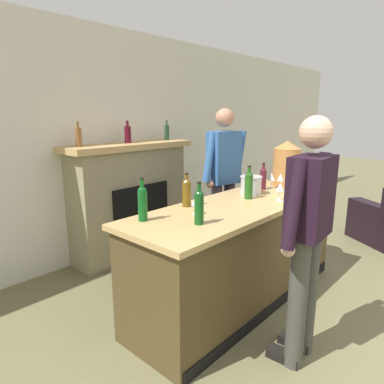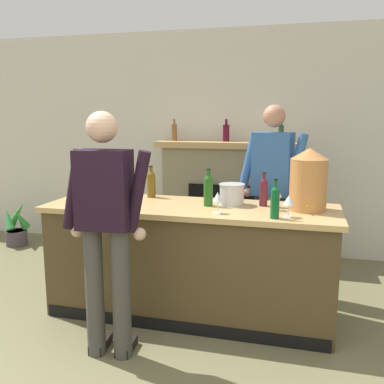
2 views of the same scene
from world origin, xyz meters
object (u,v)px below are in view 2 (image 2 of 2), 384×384
object	(u,v)px
wine_glass_front_right	(277,193)
person_bartender	(272,190)
wine_glass_back_row	(218,198)
wine_glass_mid_counter	(276,195)
ice_bucket_steel	(232,194)
wine_bottle_merlot_tall	(275,201)
wine_glass_by_dispenser	(289,201)
wine_bottle_rose_blush	(99,180)
potted_plant_corner	(16,228)
wine_bottle_chardonnay_pale	(151,183)
wine_bottle_burgundy_dark	(103,188)
person_customer	(106,226)
copper_dispenser	(308,179)
fireplace_stone	(226,198)
wine_glass_front_left	(130,189)
wine_bottle_cabernet_heavy	(208,189)
wine_bottle_port_short	(264,191)

from	to	relation	value
wine_glass_front_right	person_bartender	bearing A→B (deg)	98.61
wine_glass_back_row	wine_glass_mid_counter	bearing A→B (deg)	27.75
ice_bucket_steel	wine_bottle_merlot_tall	size ratio (longest dim) A/B	0.74
person_bartender	wine_glass_by_dispenser	xyz separation A→B (m)	(0.19, -0.90, 0.08)
wine_glass_mid_counter	wine_glass_front_right	world-z (taller)	wine_glass_mid_counter
wine_bottle_rose_blush	wine_glass_front_right	xyz separation A→B (m)	(1.67, -0.13, -0.03)
potted_plant_corner	wine_glass_by_dispenser	world-z (taller)	wine_glass_by_dispenser
person_bartender	wine_bottle_rose_blush	size ratio (longest dim) A/B	5.51
wine_bottle_chardonnay_pale	wine_glass_by_dispenser	bearing A→B (deg)	-21.16
wine_bottle_chardonnay_pale	wine_glass_back_row	bearing A→B (deg)	-34.43
wine_bottle_burgundy_dark	person_customer	bearing A→B (deg)	-62.22
wine_bottle_rose_blush	wine_glass_front_right	world-z (taller)	wine_bottle_rose_blush
ice_bucket_steel	wine_glass_by_dispenser	size ratio (longest dim) A/B	1.30
wine_glass_back_row	copper_dispenser	bearing A→B (deg)	23.51
wine_bottle_chardonnay_pale	wine_bottle_rose_blush	distance (m)	0.52
fireplace_stone	person_bartender	world-z (taller)	person_bartender
person_bartender	wine_glass_front_right	distance (m)	0.59
fireplace_stone	wine_glass_mid_counter	xyz separation A→B (m)	(0.70, -1.67, 0.38)
wine_bottle_rose_blush	wine_glass_front_left	size ratio (longest dim) A/B	2.18
potted_plant_corner	wine_bottle_burgundy_dark	size ratio (longest dim) A/B	1.85
wine_bottle_merlot_tall	wine_glass_front_right	world-z (taller)	wine_bottle_merlot_tall
wine_glass_front_left	wine_bottle_burgundy_dark	bearing A→B (deg)	-133.39
wine_bottle_cabernet_heavy	wine_glass_front_left	distance (m)	0.72
wine_bottle_port_short	wine_bottle_cabernet_heavy	size ratio (longest dim) A/B	0.90
wine_glass_mid_counter	wine_glass_by_dispenser	world-z (taller)	wine_glass_mid_counter
wine_bottle_port_short	wine_glass_by_dispenser	bearing A→B (deg)	-58.50
potted_plant_corner	wine_bottle_port_short	size ratio (longest dim) A/B	2.04
potted_plant_corner	wine_bottle_rose_blush	distance (m)	2.29
fireplace_stone	wine_glass_front_left	bearing A→B (deg)	-109.53
potted_plant_corner	person_customer	size ratio (longest dim) A/B	0.33
potted_plant_corner	wine_bottle_chardonnay_pale	size ratio (longest dim) A/B	1.98
wine_glass_front_left	wine_glass_front_right	size ratio (longest dim) A/B	0.91
person_bartender	wine_bottle_merlot_tall	xyz separation A→B (m)	(0.10, -0.96, 0.09)
wine_bottle_port_short	wine_bottle_cabernet_heavy	world-z (taller)	wine_bottle_cabernet_heavy
person_customer	wine_bottle_cabernet_heavy	world-z (taller)	person_customer
wine_bottle_merlot_tall	wine_bottle_cabernet_heavy	size ratio (longest dim) A/B	0.94
wine_glass_front_left	ice_bucket_steel	bearing A→B (deg)	4.20
wine_bottle_chardonnay_pale	person_bartender	bearing A→B (deg)	21.00
ice_bucket_steel	wine_glass_front_left	world-z (taller)	ice_bucket_steel
wine_bottle_rose_blush	wine_glass_front_left	world-z (taller)	wine_bottle_rose_blush
wine_bottle_burgundy_dark	wine_glass_mid_counter	world-z (taller)	wine_bottle_burgundy_dark
wine_bottle_port_short	wine_glass_front_right	bearing A→B (deg)	-17.36
copper_dispenser	wine_glass_front_right	xyz separation A→B (m)	(-0.24, 0.04, -0.13)
fireplace_stone	wine_glass_front_right	xyz separation A→B (m)	(0.71, -1.56, 0.37)
wine_bottle_burgundy_dark	wine_bottle_cabernet_heavy	world-z (taller)	wine_bottle_cabernet_heavy
person_customer	ice_bucket_steel	world-z (taller)	person_customer
fireplace_stone	ice_bucket_steel	size ratio (longest dim) A/B	7.68
person_bartender	wine_glass_mid_counter	size ratio (longest dim) A/B	10.49
person_customer	wine_bottle_burgundy_dark	xyz separation A→B (m)	(-0.35, 0.67, 0.14)
wine_bottle_merlot_tall	wine_bottle_cabernet_heavy	xyz separation A→B (m)	(-0.57, 0.31, 0.01)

